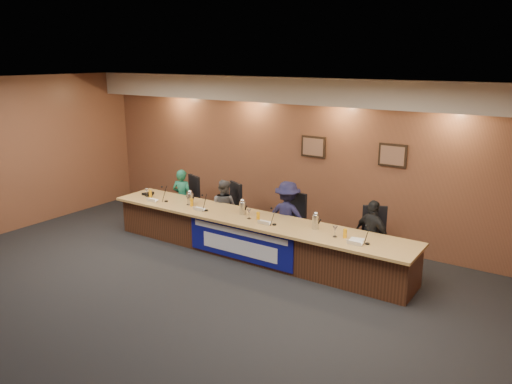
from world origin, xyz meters
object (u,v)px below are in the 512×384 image
(panelist_b, at_px, (224,208))
(panelist_d, at_px, (372,236))
(office_chair_a, at_px, (186,203))
(panelist_a, at_px, (183,198))
(office_chair_d, at_px, (374,242))
(carafe_left, at_px, (190,199))
(carafe_mid, at_px, (243,208))
(dais_body, at_px, (252,237))
(office_chair_b, at_px, (227,212))
(carafe_right, at_px, (316,222))
(speakerphone, at_px, (149,194))
(office_chair_c, at_px, (290,225))
(panelist_c, at_px, (287,217))
(banner, at_px, (239,243))

(panelist_b, height_order, panelist_d, panelist_d)
(office_chair_a, bearing_deg, panelist_a, -69.03)
(panelist_d, bearing_deg, office_chair_d, -69.95)
(carafe_left, xyz_separation_m, carafe_mid, (1.23, 0.05, 0.01))
(panelist_d, distance_m, office_chair_a, 4.28)
(dais_body, bearing_deg, panelist_b, 152.63)
(office_chair_b, bearing_deg, carafe_right, 9.23)
(carafe_right, bearing_deg, carafe_left, -178.66)
(carafe_left, height_order, speakerphone, carafe_left)
(office_chair_b, relative_size, office_chair_c, 1.00)
(office_chair_a, relative_size, carafe_left, 2.18)
(office_chair_a, height_order, office_chair_c, same)
(panelist_b, xyz_separation_m, carafe_left, (-0.38, -0.58, 0.27))
(panelist_c, distance_m, speakerphone, 3.10)
(office_chair_d, bearing_deg, panelist_b, 158.90)
(carafe_mid, bearing_deg, carafe_left, -177.82)
(banner, bearing_deg, office_chair_b, 135.22)
(panelist_c, xyz_separation_m, carafe_left, (-1.88, -0.58, 0.19))
(carafe_right, bearing_deg, carafe_mid, -179.36)
(office_chair_d, relative_size, carafe_right, 1.96)
(panelist_a, height_order, panelist_d, panelist_a)
(banner, height_order, panelist_d, panelist_d)
(panelist_c, height_order, office_chair_d, panelist_c)
(dais_body, bearing_deg, carafe_left, -179.18)
(panelist_a, bearing_deg, office_chair_c, 168.81)
(panelist_c, xyz_separation_m, office_chair_a, (-2.61, 0.10, -0.19))
(dais_body, height_order, office_chair_a, dais_body)
(panelist_d, bearing_deg, banner, 45.24)
(office_chair_b, height_order, carafe_mid, carafe_mid)
(banner, bearing_deg, carafe_mid, 117.97)
(panelist_c, relative_size, panelist_d, 1.08)
(office_chair_a, bearing_deg, dais_body, 4.25)
(carafe_left, relative_size, speakerphone, 0.69)
(carafe_left, distance_m, carafe_mid, 1.23)
(banner, bearing_deg, dais_body, 90.00)
(panelist_b, distance_m, office_chair_a, 1.13)
(panelist_a, bearing_deg, banner, 142.70)
(panelist_a, xyz_separation_m, office_chair_a, (0.00, 0.10, -0.15))
(carafe_right, bearing_deg, office_chair_c, 143.94)
(banner, height_order, speakerphone, speakerphone)
(carafe_left, bearing_deg, panelist_d, 9.33)
(dais_body, height_order, panelist_d, panelist_d)
(office_chair_c, xyz_separation_m, speakerphone, (-3.04, -0.66, 0.30))
(office_chair_c, bearing_deg, panelist_c, -83.91)
(office_chair_c, relative_size, carafe_right, 1.96)
(office_chair_c, height_order, carafe_left, carafe_left)
(office_chair_c, distance_m, carafe_left, 2.04)
(panelist_b, bearing_deg, panelist_a, -5.06)
(office_chair_c, distance_m, office_chair_d, 1.66)
(dais_body, bearing_deg, banner, -90.00)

